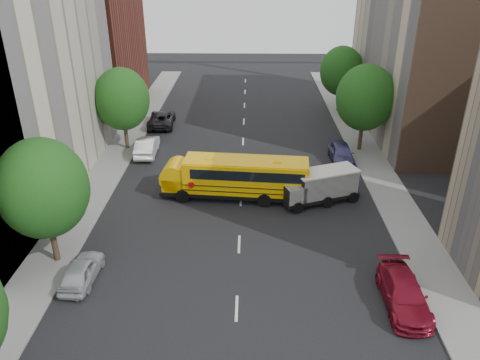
{
  "coord_description": "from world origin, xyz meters",
  "views": [
    {
      "loc": [
        0.56,
        -27.13,
        16.99
      ],
      "look_at": [
        -0.02,
        2.0,
        2.64
      ],
      "focal_mm": 35.0,
      "sensor_mm": 36.0,
      "label": 1
    }
  ],
  "objects_px": {
    "parked_car_3": "(404,294)",
    "parked_car_4": "(341,153)",
    "street_tree_4": "(365,98)",
    "safari_truck": "(320,186)",
    "parked_car_1": "(147,146)",
    "parked_car_2": "(162,119)",
    "street_tree_1": "(43,189)",
    "street_tree_2": "(122,99)",
    "street_tree_5": "(341,71)",
    "parked_car_0": "(82,271)",
    "school_bus": "(235,176)"
  },
  "relations": [
    {
      "from": "parked_car_3",
      "to": "parked_car_4",
      "type": "xyz_separation_m",
      "value": [
        0.0,
        18.89,
        0.06
      ]
    },
    {
      "from": "parked_car_3",
      "to": "street_tree_4",
      "type": "bearing_deg",
      "value": 84.95
    },
    {
      "from": "safari_truck",
      "to": "parked_car_1",
      "type": "distance_m",
      "value": 17.11
    },
    {
      "from": "parked_car_2",
      "to": "parked_car_4",
      "type": "relative_size",
      "value": 1.19
    },
    {
      "from": "safari_truck",
      "to": "street_tree_1",
      "type": "bearing_deg",
      "value": -176.46
    },
    {
      "from": "street_tree_2",
      "to": "street_tree_1",
      "type": "bearing_deg",
      "value": -90.0
    },
    {
      "from": "street_tree_5",
      "to": "parked_car_2",
      "type": "bearing_deg",
      "value": -164.59
    },
    {
      "from": "street_tree_2",
      "to": "parked_car_4",
      "type": "height_order",
      "value": "street_tree_2"
    },
    {
      "from": "safari_truck",
      "to": "parked_car_3",
      "type": "relative_size",
      "value": 1.2
    },
    {
      "from": "street_tree_2",
      "to": "street_tree_5",
      "type": "xyz_separation_m",
      "value": [
        22.0,
        12.0,
        -0.12
      ]
    },
    {
      "from": "safari_truck",
      "to": "street_tree_2",
      "type": "bearing_deg",
      "value": 127.6
    },
    {
      "from": "safari_truck",
      "to": "parked_car_0",
      "type": "relative_size",
      "value": 1.53
    },
    {
      "from": "parked_car_2",
      "to": "parked_car_4",
      "type": "distance_m",
      "value": 19.86
    },
    {
      "from": "street_tree_4",
      "to": "school_bus",
      "type": "distance_m",
      "value": 15.27
    },
    {
      "from": "parked_car_3",
      "to": "school_bus",
      "type": "bearing_deg",
      "value": 128.46
    },
    {
      "from": "street_tree_5",
      "to": "parked_car_1",
      "type": "distance_m",
      "value": 24.23
    },
    {
      "from": "street_tree_2",
      "to": "street_tree_4",
      "type": "bearing_deg",
      "value": 0.0
    },
    {
      "from": "parked_car_0",
      "to": "parked_car_4",
      "type": "xyz_separation_m",
      "value": [
        17.64,
        17.2,
        0.12
      ]
    },
    {
      "from": "street_tree_1",
      "to": "parked_car_0",
      "type": "bearing_deg",
      "value": -40.55
    },
    {
      "from": "parked_car_2",
      "to": "parked_car_3",
      "type": "bearing_deg",
      "value": 118.77
    },
    {
      "from": "safari_truck",
      "to": "parked_car_4",
      "type": "distance_m",
      "value": 8.09
    },
    {
      "from": "street_tree_4",
      "to": "street_tree_2",
      "type": "bearing_deg",
      "value": 180.0
    },
    {
      "from": "street_tree_1",
      "to": "parked_car_1",
      "type": "relative_size",
      "value": 1.62
    },
    {
      "from": "street_tree_4",
      "to": "parked_car_3",
      "type": "distance_m",
      "value": 22.08
    },
    {
      "from": "street_tree_1",
      "to": "parked_car_2",
      "type": "relative_size",
      "value": 1.4
    },
    {
      "from": "safari_truck",
      "to": "parked_car_4",
      "type": "height_order",
      "value": "safari_truck"
    },
    {
      "from": "parked_car_1",
      "to": "safari_truck",
      "type": "bearing_deg",
      "value": 146.88
    },
    {
      "from": "street_tree_1",
      "to": "street_tree_5",
      "type": "bearing_deg",
      "value": 53.75
    },
    {
      "from": "school_bus",
      "to": "parked_car_2",
      "type": "bearing_deg",
      "value": 122.52
    },
    {
      "from": "street_tree_2",
      "to": "street_tree_4",
      "type": "height_order",
      "value": "street_tree_4"
    },
    {
      "from": "street_tree_2",
      "to": "parked_car_1",
      "type": "bearing_deg",
      "value": -32.55
    },
    {
      "from": "street_tree_2",
      "to": "parked_car_3",
      "type": "distance_m",
      "value": 29.54
    },
    {
      "from": "street_tree_2",
      "to": "parked_car_4",
      "type": "distance_m",
      "value": 20.38
    },
    {
      "from": "school_bus",
      "to": "street_tree_4",
      "type": "bearing_deg",
      "value": 45.02
    },
    {
      "from": "school_bus",
      "to": "safari_truck",
      "type": "relative_size",
      "value": 1.87
    },
    {
      "from": "parked_car_1",
      "to": "parked_car_4",
      "type": "height_order",
      "value": "parked_car_4"
    },
    {
      "from": "street_tree_4",
      "to": "safari_truck",
      "type": "distance_m",
      "value": 11.99
    },
    {
      "from": "street_tree_5",
      "to": "safari_truck",
      "type": "distance_m",
      "value": 23.01
    },
    {
      "from": "street_tree_1",
      "to": "street_tree_2",
      "type": "height_order",
      "value": "street_tree_1"
    },
    {
      "from": "parked_car_2",
      "to": "school_bus",
      "type": "bearing_deg",
      "value": 114.11
    },
    {
      "from": "parked_car_1",
      "to": "parked_car_4",
      "type": "bearing_deg",
      "value": 173.68
    },
    {
      "from": "parked_car_4",
      "to": "parked_car_3",
      "type": "bearing_deg",
      "value": -90.04
    },
    {
      "from": "school_bus",
      "to": "parked_car_3",
      "type": "bearing_deg",
      "value": -47.21
    },
    {
      "from": "parked_car_2",
      "to": "parked_car_3",
      "type": "distance_m",
      "value": 33.14
    },
    {
      "from": "street_tree_4",
      "to": "parked_car_3",
      "type": "bearing_deg",
      "value": -95.83
    },
    {
      "from": "street_tree_2",
      "to": "parked_car_2",
      "type": "bearing_deg",
      "value": 71.42
    },
    {
      "from": "parked_car_2",
      "to": "street_tree_5",
      "type": "bearing_deg",
      "value": -167.9
    },
    {
      "from": "parked_car_2",
      "to": "parked_car_3",
      "type": "relative_size",
      "value": 1.09
    },
    {
      "from": "street_tree_1",
      "to": "parked_car_2",
      "type": "bearing_deg",
      "value": 84.88
    },
    {
      "from": "street_tree_1",
      "to": "street_tree_5",
      "type": "height_order",
      "value": "street_tree_1"
    }
  ]
}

